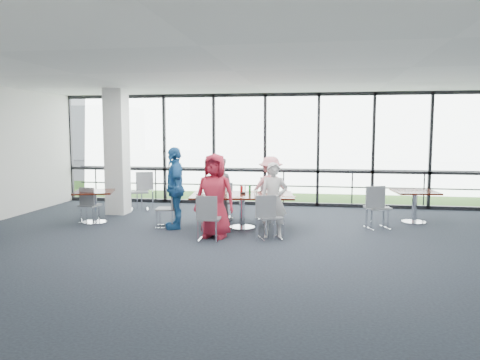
% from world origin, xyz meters
% --- Properties ---
extents(floor, '(12.00, 10.00, 0.02)m').
position_xyz_m(floor, '(0.00, 0.00, -0.01)').
color(floor, black).
rests_on(floor, ground).
extents(ceiling, '(12.00, 10.00, 0.04)m').
position_xyz_m(ceiling, '(0.00, 0.00, 3.20)').
color(ceiling, white).
rests_on(ceiling, ground).
extents(wall_front, '(12.00, 0.10, 3.20)m').
position_xyz_m(wall_front, '(0.00, -5.00, 1.60)').
color(wall_front, silver).
rests_on(wall_front, ground).
extents(curtain_wall_back, '(12.00, 0.10, 3.20)m').
position_xyz_m(curtain_wall_back, '(0.00, 5.00, 1.60)').
color(curtain_wall_back, white).
rests_on(curtain_wall_back, ground).
extents(structural_column, '(0.50, 0.50, 3.20)m').
position_xyz_m(structural_column, '(-3.60, 3.00, 1.60)').
color(structural_column, white).
rests_on(structural_column, ground).
extents(apron, '(80.00, 70.00, 0.02)m').
position_xyz_m(apron, '(0.00, 10.00, -0.02)').
color(apron, slate).
rests_on(apron, ground).
extents(grass_strip, '(80.00, 5.00, 0.01)m').
position_xyz_m(grass_strip, '(0.00, 8.00, 0.01)').
color(grass_strip, '#30621C').
rests_on(grass_strip, ground).
extents(hangar_main, '(24.00, 10.00, 6.00)m').
position_xyz_m(hangar_main, '(4.00, 32.00, 3.00)').
color(hangar_main, silver).
rests_on(hangar_main, ground).
extents(hangar_aux, '(10.00, 6.00, 4.00)m').
position_xyz_m(hangar_aux, '(-18.00, 28.00, 2.00)').
color(hangar_aux, silver).
rests_on(hangar_aux, ground).
extents(guard_rail, '(12.00, 0.06, 0.06)m').
position_xyz_m(guard_rail, '(0.00, 5.60, 0.50)').
color(guard_rail, '#2D2D33').
rests_on(guard_rail, ground).
extents(main_table, '(2.35, 1.50, 0.75)m').
position_xyz_m(main_table, '(-0.13, 1.70, 0.65)').
color(main_table, '#390F07').
rests_on(main_table, ground).
extents(side_table_left, '(1.07, 1.07, 0.75)m').
position_xyz_m(side_table_left, '(-3.62, 1.71, 0.63)').
color(side_table_left, '#390F07').
rests_on(side_table_left, ground).
extents(side_table_right, '(1.05, 1.05, 0.75)m').
position_xyz_m(side_table_right, '(3.74, 2.96, 0.65)').
color(side_table_right, '#390F07').
rests_on(side_table_right, ground).
extents(diner_near_left, '(0.88, 0.62, 1.69)m').
position_xyz_m(diner_near_left, '(-0.53, 0.74, 0.85)').
color(diner_near_left, '#B32035').
rests_on(diner_near_left, ground).
extents(diner_near_right, '(0.58, 0.45, 1.52)m').
position_xyz_m(diner_near_right, '(0.63, 0.92, 0.76)').
color(diner_near_right, silver).
rests_on(diner_near_right, ground).
extents(diner_far_left, '(0.75, 0.48, 1.52)m').
position_xyz_m(diner_far_left, '(-0.84, 2.53, 0.76)').
color(diner_far_left, gray).
rests_on(diner_far_left, ground).
extents(diner_far_right, '(1.01, 0.55, 1.53)m').
position_xyz_m(diner_far_right, '(0.39, 2.79, 0.76)').
color(diner_far_right, pink).
rests_on(diner_far_right, ground).
extents(diner_end, '(0.92, 1.19, 1.79)m').
position_xyz_m(diner_end, '(-1.59, 1.47, 0.90)').
color(diner_end, '#2464A7').
rests_on(diner_end, ground).
extents(chair_main_nl, '(0.45, 0.45, 0.88)m').
position_xyz_m(chair_main_nl, '(-0.58, 0.45, 0.44)').
color(chair_main_nl, gray).
rests_on(chair_main_nl, ground).
extents(chair_main_nr, '(0.56, 0.56, 0.87)m').
position_xyz_m(chair_main_nr, '(0.59, 0.75, 0.44)').
color(chair_main_nr, gray).
rests_on(chair_main_nr, ground).
extents(chair_main_fl, '(0.47, 0.47, 0.84)m').
position_xyz_m(chair_main_fl, '(-0.80, 2.78, 0.42)').
color(chair_main_fl, gray).
rests_on(chair_main_fl, ground).
extents(chair_main_fr, '(0.51, 0.51, 0.97)m').
position_xyz_m(chair_main_fr, '(0.31, 2.89, 0.49)').
color(chair_main_fr, gray).
rests_on(chair_main_fr, ground).
extents(chair_main_end, '(0.46, 0.46, 0.83)m').
position_xyz_m(chair_main_end, '(-1.82, 1.50, 0.42)').
color(chair_main_end, gray).
rests_on(chair_main_end, ground).
extents(chair_spare_la, '(0.46, 0.46, 0.83)m').
position_xyz_m(chair_spare_la, '(-3.73, 1.72, 0.41)').
color(chair_spare_la, gray).
rests_on(chair_spare_la, ground).
extents(chair_spare_lb, '(0.63, 0.63, 0.99)m').
position_xyz_m(chair_spare_lb, '(-3.26, 3.58, 0.50)').
color(chair_spare_lb, gray).
rests_on(chair_spare_lb, ground).
extents(chair_spare_r, '(0.59, 0.59, 0.94)m').
position_xyz_m(chair_spare_r, '(2.80, 2.11, 0.47)').
color(chair_spare_r, gray).
rests_on(chair_spare_r, ground).
extents(plate_nl, '(0.24, 0.24, 0.01)m').
position_xyz_m(plate_nl, '(-0.69, 1.17, 0.76)').
color(plate_nl, white).
rests_on(plate_nl, main_table).
extents(plate_nr, '(0.28, 0.28, 0.01)m').
position_xyz_m(plate_nr, '(0.57, 1.38, 0.76)').
color(plate_nr, white).
rests_on(plate_nr, main_table).
extents(plate_fl, '(0.24, 0.24, 0.01)m').
position_xyz_m(plate_fl, '(-0.73, 2.06, 0.76)').
color(plate_fl, white).
rests_on(plate_fl, main_table).
extents(plate_fr, '(0.24, 0.24, 0.01)m').
position_xyz_m(plate_fr, '(0.36, 2.11, 0.76)').
color(plate_fr, white).
rests_on(plate_fr, main_table).
extents(plate_end, '(0.27, 0.27, 0.01)m').
position_xyz_m(plate_end, '(-1.01, 1.60, 0.76)').
color(plate_end, white).
rests_on(plate_end, main_table).
extents(tumbler_a, '(0.07, 0.07, 0.14)m').
position_xyz_m(tumbler_a, '(-0.39, 1.45, 0.82)').
color(tumbler_a, white).
rests_on(tumbler_a, main_table).
extents(tumbler_b, '(0.07, 0.07, 0.13)m').
position_xyz_m(tumbler_b, '(0.19, 1.50, 0.82)').
color(tumbler_b, white).
rests_on(tumbler_b, main_table).
extents(tumbler_c, '(0.08, 0.08, 0.15)m').
position_xyz_m(tumbler_c, '(-0.14, 2.04, 0.83)').
color(tumbler_c, white).
rests_on(tumbler_c, main_table).
extents(tumbler_d, '(0.07, 0.07, 0.14)m').
position_xyz_m(tumbler_d, '(-0.85, 1.47, 0.82)').
color(tumbler_d, white).
rests_on(tumbler_d, main_table).
extents(menu_a, '(0.36, 0.33, 0.00)m').
position_xyz_m(menu_a, '(-0.21, 1.20, 0.75)').
color(menu_a, white).
rests_on(menu_a, main_table).
extents(menu_b, '(0.31, 0.24, 0.00)m').
position_xyz_m(menu_b, '(0.90, 1.55, 0.75)').
color(menu_b, white).
rests_on(menu_b, main_table).
extents(menu_c, '(0.36, 0.37, 0.00)m').
position_xyz_m(menu_c, '(-0.01, 2.20, 0.75)').
color(menu_c, white).
rests_on(menu_c, main_table).
extents(condiment_caddy, '(0.10, 0.07, 0.04)m').
position_xyz_m(condiment_caddy, '(-0.13, 1.77, 0.77)').
color(condiment_caddy, black).
rests_on(condiment_caddy, main_table).
extents(ketchup_bottle, '(0.06, 0.06, 0.18)m').
position_xyz_m(ketchup_bottle, '(-0.17, 1.79, 0.84)').
color(ketchup_bottle, '#B50F11').
rests_on(ketchup_bottle, main_table).
extents(green_bottle, '(0.05, 0.05, 0.20)m').
position_xyz_m(green_bottle, '(0.02, 1.81, 0.85)').
color(green_bottle, '#156C23').
rests_on(green_bottle, main_table).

